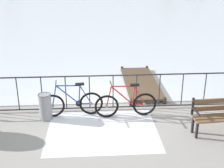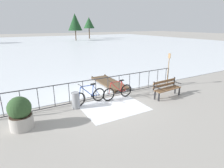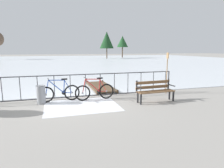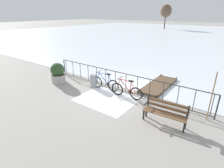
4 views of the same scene
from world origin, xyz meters
name	(u,v)px [view 4 (image 4 of 4)]	position (x,y,z in m)	size (l,w,h in m)	color
ground_plane	(120,91)	(0.00, 0.00, 0.00)	(160.00, 160.00, 0.00)	#9E9991
frozen_pond	(211,37)	(0.00, 28.40, 0.01)	(80.00, 56.00, 0.03)	silver
snow_patch	(106,99)	(-0.02, -1.20, 0.00)	(2.76, 2.18, 0.01)	white
railing_fence	(121,82)	(0.00, 0.00, 0.56)	(9.06, 0.06, 1.07)	#2D2D33
bicycle_near_railing	(105,83)	(-0.81, -0.29, 0.37)	(1.71, 0.52, 0.97)	black
bicycle_second	(127,91)	(0.65, -0.43, 0.37)	(1.71, 0.52, 0.97)	black
park_bench	(166,111)	(2.97, -1.40, 0.51)	(1.63, 0.58, 0.89)	brown
planter_with_shrub	(58,73)	(-3.75, -1.11, 0.58)	(0.81, 0.81, 1.19)	#ADA8A0
trash_bin	(93,81)	(-1.52, -0.46, 0.37)	(0.35, 0.35, 0.73)	gray
oar_upright	(212,93)	(4.25, -0.21, 1.14)	(0.04, 0.16, 1.98)	#937047
wooden_dock	(159,85)	(1.42, 1.84, 0.12)	(1.10, 3.18, 0.20)	brown
tree_west_mid	(166,11)	(-12.17, 38.20, 4.22)	(2.70, 2.70, 5.74)	brown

